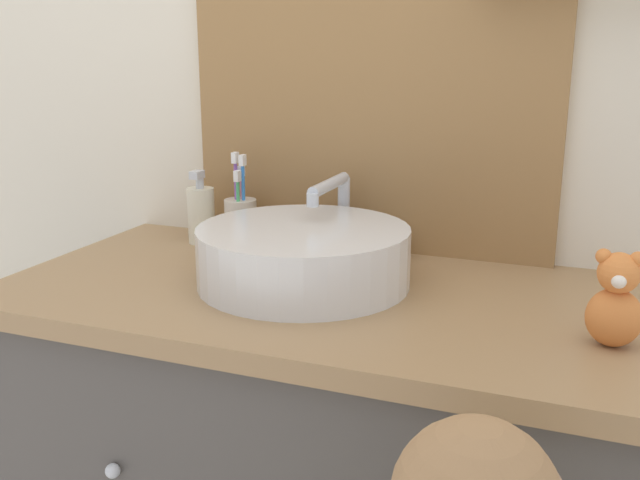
{
  "coord_description": "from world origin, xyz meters",
  "views": [
    {
      "loc": [
        0.41,
        -0.76,
        1.28
      ],
      "look_at": [
        0.01,
        0.27,
        0.98
      ],
      "focal_mm": 40.0,
      "sensor_mm": 36.0,
      "label": 1
    }
  ],
  "objects_px": {
    "toothbrush_holder": "(241,219)",
    "teddy_bear": "(616,301)",
    "soap_dispenser": "(201,214)",
    "sink_basin": "(305,254)"
  },
  "relations": [
    {
      "from": "sink_basin",
      "to": "soap_dispenser",
      "type": "xyz_separation_m",
      "value": [
        -0.31,
        0.17,
        0.01
      ]
    },
    {
      "from": "toothbrush_holder",
      "to": "sink_basin",
      "type": "bearing_deg",
      "value": -39.75
    },
    {
      "from": "soap_dispenser",
      "to": "teddy_bear",
      "type": "xyz_separation_m",
      "value": [
        0.8,
        -0.27,
        0.0
      ]
    },
    {
      "from": "toothbrush_holder",
      "to": "teddy_bear",
      "type": "height_order",
      "value": "toothbrush_holder"
    },
    {
      "from": "soap_dispenser",
      "to": "toothbrush_holder",
      "type": "bearing_deg",
      "value": 7.5
    },
    {
      "from": "sink_basin",
      "to": "toothbrush_holder",
      "type": "height_order",
      "value": "toothbrush_holder"
    },
    {
      "from": "toothbrush_holder",
      "to": "teddy_bear",
      "type": "xyz_separation_m",
      "value": [
        0.72,
        -0.28,
        0.01
      ]
    },
    {
      "from": "soap_dispenser",
      "to": "teddy_bear",
      "type": "bearing_deg",
      "value": -18.51
    },
    {
      "from": "toothbrush_holder",
      "to": "soap_dispenser",
      "type": "distance_m",
      "value": 0.09
    },
    {
      "from": "toothbrush_holder",
      "to": "soap_dispenser",
      "type": "xyz_separation_m",
      "value": [
        -0.09,
        -0.01,
        0.01
      ]
    }
  ]
}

